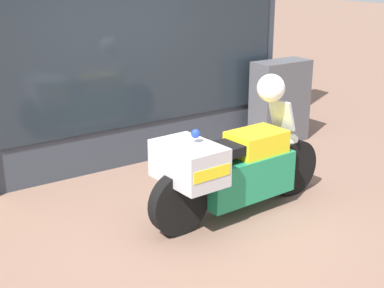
% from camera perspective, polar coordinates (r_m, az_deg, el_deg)
% --- Properties ---
extents(ground_plane, '(60.00, 60.00, 0.00)m').
position_cam_1_polar(ground_plane, '(5.73, 0.54, -7.85)').
color(ground_plane, '#7A5B4C').
extents(shop_building, '(5.36, 0.55, 4.09)m').
position_cam_1_polar(shop_building, '(6.70, -12.85, 13.88)').
color(shop_building, '#333842').
rests_on(shop_building, ground).
extents(window_display, '(3.81, 0.30, 1.86)m').
position_cam_1_polar(window_display, '(7.41, -5.51, 2.01)').
color(window_display, slate).
rests_on(window_display, ground).
extents(paramedic_motorcycle, '(2.28, 0.75, 1.17)m').
position_cam_1_polar(paramedic_motorcycle, '(5.59, 4.09, -2.66)').
color(paramedic_motorcycle, black).
rests_on(paramedic_motorcycle, ground).
extents(utility_cabinet, '(0.88, 0.41, 1.23)m').
position_cam_1_polar(utility_cabinet, '(8.08, 9.35, 4.45)').
color(utility_cabinet, '#4C4C51').
rests_on(utility_cabinet, ground).
extents(white_helmet, '(0.30, 0.30, 0.30)m').
position_cam_1_polar(white_helmet, '(5.72, 8.42, 5.93)').
color(white_helmet, white).
rests_on(white_helmet, paramedic_motorcycle).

